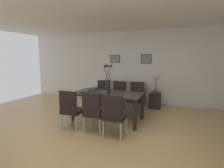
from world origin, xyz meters
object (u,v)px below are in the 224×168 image
object	(u,v)px
sofa	(120,96)
dining_chair_far_left	(94,110)
bowl_near_right	(93,89)
side_table	(155,100)
dining_chair_near_left	(71,108)
framed_picture_left	(115,59)
bowl_far_left	(104,93)
dining_chair_mid_left	(114,114)
dining_chair_mid_right	(136,96)
centerpiece_vase	(108,82)
dining_chair_near_right	(103,94)
bowl_near_left	(86,91)
dining_table	(108,96)
table_lamp	(156,81)
framed_picture_center	(146,59)
dining_chair_far_right	(118,95)

from	to	relation	value
sofa	dining_chair_far_left	bearing A→B (deg)	-84.23
bowl_near_right	side_table	world-z (taller)	bowl_near_right
dining_chair_near_left	framed_picture_left	world-z (taller)	framed_picture_left
bowl_far_left	dining_chair_mid_left	bearing A→B (deg)	-53.50
dining_chair_mid_right	centerpiece_vase	xyz separation A→B (m)	(-0.56, -0.89, 0.51)
dining_chair_near_right	bowl_near_left	bearing A→B (deg)	-89.92
dining_chair_mid_right	bowl_near_left	xyz separation A→B (m)	(-1.10, -1.10, 0.27)
dining_chair_mid_right	sofa	size ratio (longest dim) A/B	0.53
side_table	framed_picture_left	xyz separation A→B (m)	(-1.61, 0.52, 1.35)
bowl_near_left	framed_picture_left	world-z (taller)	framed_picture_left
bowl_far_left	side_table	world-z (taller)	bowl_far_left
dining_table	dining_chair_near_left	bearing A→B (deg)	-121.91
dining_table	table_lamp	size ratio (longest dim) A/B	3.53
sofa	table_lamp	xyz separation A→B (m)	(1.24, -0.03, 0.61)
dining_chair_near_left	dining_chair_near_right	bearing A→B (deg)	89.91
dining_chair_near_left	dining_chair_near_right	xyz separation A→B (m)	(0.00, 1.74, 0.00)
side_table	table_lamp	size ratio (longest dim) A/B	1.02
table_lamp	bowl_far_left	bearing A→B (deg)	-119.31
dining_table	framed_picture_center	distance (m)	2.40
dining_chair_far_right	framed_picture_left	world-z (taller)	framed_picture_left
dining_table	dining_chair_near_left	world-z (taller)	dining_chair_near_left
bowl_far_left	dining_chair_near_left	bearing A→B (deg)	-129.24
dining_table	dining_chair_far_left	size ratio (longest dim) A/B	1.96
table_lamp	dining_chair_mid_right	bearing A→B (deg)	-122.68
dining_chair_far_left	dining_chair_far_right	size ratio (longest dim) A/B	1.00
bowl_near_left	side_table	size ratio (longest dim) A/B	0.33
dining_chair_mid_right	bowl_near_left	world-z (taller)	dining_chair_mid_right
bowl_near_right	table_lamp	distance (m)	2.10
dining_table	sofa	bearing A→B (deg)	97.79
side_table	table_lamp	bearing A→B (deg)	0.00
bowl_near_right	side_table	bearing A→B (deg)	41.91
bowl_near_left	bowl_near_right	size ratio (longest dim) A/B	1.00
framed_picture_left	dining_chair_far_left	bearing A→B (deg)	-78.27
dining_table	framed_picture_left	bearing A→B (deg)	105.51
bowl_far_left	framed_picture_left	world-z (taller)	framed_picture_left
dining_chair_far_right	bowl_near_right	xyz separation A→B (m)	(-0.53, -0.65, 0.27)
dining_chair_far_right	bowl_near_right	distance (m)	0.88
dining_chair_mid_left	dining_chair_mid_right	world-z (taller)	same
dining_chair_far_right	framed_picture_left	distance (m)	1.77
bowl_far_left	framed_picture_center	size ratio (longest dim) A/B	0.47
table_lamp	dining_chair_far_left	bearing A→B (deg)	-112.04
dining_table	dining_chair_near_left	xyz separation A→B (m)	(-0.54, -0.87, -0.15)
dining_table	dining_chair_mid_left	xyz separation A→B (m)	(0.51, -0.90, -0.15)
dining_chair_mid_left	table_lamp	world-z (taller)	table_lamp
centerpiece_vase	bowl_near_right	size ratio (longest dim) A/B	4.32
dining_chair_far_right	dining_table	bearing A→B (deg)	-89.57
dining_chair_mid_left	sofa	xyz separation A→B (m)	(-0.74, 2.54, -0.23)
dining_chair_mid_right	centerpiece_vase	size ratio (longest dim) A/B	1.25
table_lamp	dining_chair_near_left	bearing A→B (deg)	-122.21
dining_chair_mid_right	framed_picture_center	distance (m)	1.65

